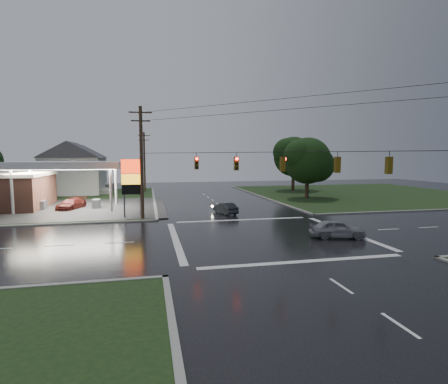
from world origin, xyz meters
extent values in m
plane|color=black|center=(0.00, 0.00, 0.00)|extent=(120.00, 120.00, 0.00)
cube|color=black|center=(-26.00, 26.00, 0.04)|extent=(36.00, 36.00, 0.08)
cube|color=black|center=(26.00, 26.00, 0.04)|extent=(36.00, 36.00, 0.08)
cube|color=#2D2D2D|center=(-20.00, 18.00, 0.09)|extent=(26.00, 18.00, 0.02)
cylinder|color=silver|center=(-23.00, 15.00, 2.50)|extent=(0.30, 0.30, 5.00)
cylinder|color=silver|center=(-13.00, 15.00, 2.50)|extent=(0.30, 0.30, 5.00)
cylinder|color=silver|center=(-23.00, 21.00, 2.50)|extent=(0.30, 0.30, 5.00)
cylinder|color=silver|center=(-13.00, 21.00, 2.50)|extent=(0.30, 0.30, 5.00)
cube|color=silver|center=(-18.00, 18.00, 5.20)|extent=(12.00, 8.00, 0.80)
cube|color=white|center=(-18.00, 18.00, 4.78)|extent=(11.40, 7.40, 0.04)
cube|color=#59595E|center=(-21.00, 18.00, 0.55)|extent=(0.80, 1.60, 1.10)
cube|color=#59595E|center=(-15.00, 18.00, 0.55)|extent=(0.80, 1.60, 1.10)
cylinder|color=#59595E|center=(-11.30, 10.50, 3.00)|extent=(0.16, 0.16, 6.00)
cylinder|color=#59595E|center=(-9.70, 10.50, 3.00)|extent=(0.16, 0.16, 6.00)
cube|color=red|center=(-10.50, 10.50, 5.20)|extent=(2.00, 0.35, 1.40)
cube|color=yellow|center=(-10.50, 10.50, 3.90)|extent=(2.00, 0.35, 1.00)
cube|color=black|center=(-10.50, 10.50, 2.90)|extent=(2.00, 0.35, 1.00)
cylinder|color=#382619|center=(-9.50, 9.50, 5.50)|extent=(0.32, 0.32, 11.00)
cube|color=#382619|center=(-9.50, 9.50, 10.40)|extent=(2.20, 0.12, 0.12)
cube|color=#382619|center=(-9.50, 9.50, 9.60)|extent=(1.80, 0.12, 0.12)
cylinder|color=#382619|center=(-9.50, 38.00, 5.25)|extent=(0.32, 0.32, 10.50)
cube|color=#382619|center=(-9.50, 38.00, 9.90)|extent=(2.20, 0.12, 0.12)
cube|color=#382619|center=(-9.50, 38.00, 9.10)|extent=(1.80, 0.12, 0.12)
cube|color=#59470C|center=(-4.75, 4.75, 5.60)|extent=(0.34, 0.34, 1.10)
cylinder|color=#FF0C07|center=(-4.75, 4.55, 5.98)|extent=(0.22, 0.08, 0.22)
cube|color=#59470C|center=(-1.90, 1.90, 5.60)|extent=(0.34, 0.34, 1.10)
cylinder|color=#FF0C07|center=(-1.90, 1.70, 5.98)|extent=(0.22, 0.08, 0.22)
cube|color=#59470C|center=(0.95, -0.95, 5.60)|extent=(0.34, 0.34, 1.10)
cylinder|color=#FF0C07|center=(1.15, -0.95, 5.98)|extent=(0.08, 0.22, 0.22)
cube|color=#59470C|center=(3.80, -3.80, 5.60)|extent=(0.34, 0.34, 1.10)
cylinder|color=#FF0C07|center=(3.80, -3.60, 5.98)|extent=(0.22, 0.08, 0.22)
cube|color=#59470C|center=(6.08, -6.08, 5.60)|extent=(0.34, 0.34, 1.10)
cylinder|color=#FF0C07|center=(6.08, -5.88, 5.98)|extent=(0.22, 0.08, 0.22)
cube|color=silver|center=(-21.00, 36.00, 3.00)|extent=(9.00, 8.00, 6.00)
cube|color=gray|center=(-15.70, 36.00, 0.40)|extent=(1.60, 4.80, 0.80)
cube|color=silver|center=(-22.00, 48.00, 3.00)|extent=(9.00, 8.00, 6.00)
cube|color=gray|center=(-16.70, 48.00, 0.40)|extent=(1.60, 4.80, 0.80)
cylinder|color=black|center=(14.00, 22.00, 2.52)|extent=(0.56, 0.56, 5.04)
sphere|color=black|center=(14.00, 22.00, 5.58)|extent=(6.80, 6.80, 6.80)
sphere|color=black|center=(15.70, 22.30, 4.95)|extent=(5.10, 5.10, 5.10)
sphere|color=black|center=(12.64, 21.60, 6.30)|extent=(4.76, 4.76, 4.76)
cylinder|color=black|center=(17.00, 34.00, 2.80)|extent=(0.56, 0.56, 5.60)
sphere|color=black|center=(17.00, 34.00, 6.20)|extent=(7.20, 7.20, 7.20)
sphere|color=black|center=(18.80, 34.30, 5.50)|extent=(5.40, 5.40, 5.40)
sphere|color=black|center=(15.56, 33.60, 7.00)|extent=(5.04, 5.04, 5.04)
imported|color=#1F2427|center=(-0.80, 10.94, 0.61)|extent=(2.20, 3.91, 1.22)
imported|color=gray|center=(5.12, -1.84, 0.70)|extent=(4.40, 2.63, 1.40)
imported|color=#4D1611|center=(-17.78, 17.85, 0.66)|extent=(3.26, 4.89, 1.31)
camera|label=1|loc=(-8.89, -25.57, 6.13)|focal=28.00mm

